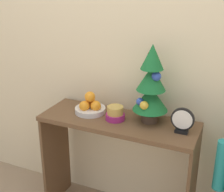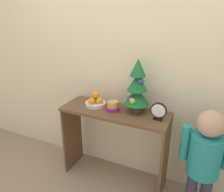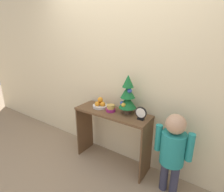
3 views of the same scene
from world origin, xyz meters
TOP-DOWN VIEW (x-y plane):
  - ground_plane at (0.00, 0.00)m, footprint 12.00×12.00m
  - back_wall at (0.00, 0.40)m, footprint 7.00×0.05m
  - console_table at (0.00, 0.18)m, footprint 1.02×0.36m
  - mini_tree at (0.19, 0.24)m, footprint 0.22×0.22m
  - fruit_bowl at (-0.22, 0.21)m, footprint 0.21×0.21m
  - singing_bowl at (-0.02, 0.17)m, footprint 0.12×0.12m
  - desk_clock at (0.41, 0.17)m, footprint 0.14×0.04m
  - child_figure at (0.82, 0.11)m, footprint 0.40×0.25m

SIDE VIEW (x-z plane):
  - ground_plane at x=0.00m, z-range 0.00..0.00m
  - console_table at x=0.00m, z-range 0.19..0.97m
  - child_figure at x=0.82m, z-range 0.10..1.06m
  - singing_bowl at x=-0.02m, z-range 0.77..0.86m
  - fruit_bowl at x=-0.22m, z-range 0.74..0.89m
  - desk_clock at x=0.41m, z-range 0.77..0.93m
  - mini_tree at x=0.19m, z-range 0.77..1.26m
  - back_wall at x=0.00m, z-range 0.00..2.50m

